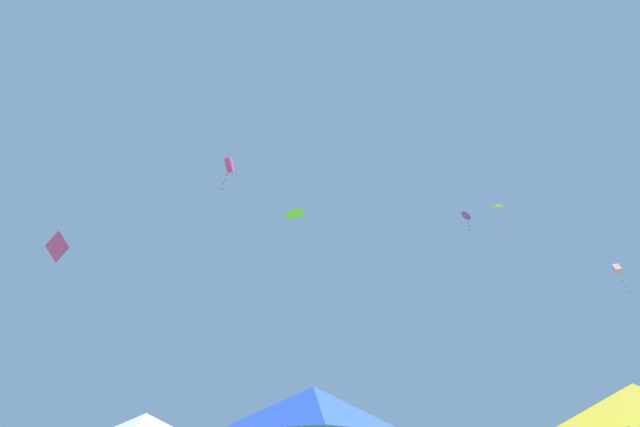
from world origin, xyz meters
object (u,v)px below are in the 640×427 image
object	(u,v)px
canopy_tent_blue	(313,409)
kite_purple_delta	(466,216)
kite_magenta_diamond	(58,247)
canopy_tent_yellow	(639,407)
kite_yellow_delta	(498,206)
kite_magenta_box	(229,166)
kite_lime_delta	(295,213)
kite_pink_box	(618,270)

from	to	relation	value
canopy_tent_blue	kite_purple_delta	xyz separation A→B (m)	(13.16, 17.15, 15.26)
kite_magenta_diamond	kite_purple_delta	size ratio (longest dim) A/B	0.90
canopy_tent_yellow	kite_yellow_delta	distance (m)	28.60
canopy_tent_yellow	kite_magenta_box	world-z (taller)	kite_magenta_box
kite_lime_delta	canopy_tent_blue	bearing A→B (deg)	-91.53
canopy_tent_blue	kite_yellow_delta	world-z (taller)	kite_yellow_delta
canopy_tent_yellow	kite_lime_delta	bearing A→B (deg)	109.37
canopy_tent_blue	kite_pink_box	distance (m)	16.56
canopy_tent_yellow	kite_magenta_diamond	xyz separation A→B (m)	(-23.40, 21.49, 12.21)
kite_pink_box	canopy_tent_blue	bearing A→B (deg)	-160.01
kite_magenta_diamond	kite_purple_delta	bearing A→B (deg)	-4.08
kite_yellow_delta	kite_magenta_diamond	xyz separation A→B (m)	(-32.37, 0.48, -5.00)
kite_magenta_box	kite_magenta_diamond	distance (m)	13.32
kite_pink_box	kite_lime_delta	bearing A→B (deg)	136.91
kite_magenta_box	kite_magenta_diamond	xyz separation A→B (m)	(-11.53, 5.11, -4.29)
kite_lime_delta	kite_pink_box	world-z (taller)	kite_lime_delta
kite_pink_box	kite_purple_delta	world-z (taller)	kite_purple_delta
canopy_tent_blue	kite_magenta_diamond	distance (m)	27.64
kite_purple_delta	kite_yellow_delta	bearing A→B (deg)	24.51
kite_yellow_delta	kite_purple_delta	world-z (taller)	kite_yellow_delta
canopy_tent_yellow	kite_magenta_box	bearing A→B (deg)	125.92
kite_magenta_diamond	kite_pink_box	world-z (taller)	kite_magenta_diamond
canopy_tent_blue	kite_lime_delta	bearing A→B (deg)	88.47
kite_pink_box	kite_purple_delta	size ratio (longest dim) A/B	0.90
kite_magenta_box	kite_purple_delta	bearing A→B (deg)	9.96
canopy_tent_blue	kite_pink_box	bearing A→B (deg)	19.99
canopy_tent_blue	kite_yellow_delta	size ratio (longest dim) A/B	1.73
canopy_tent_yellow	kite_yellow_delta	size ratio (longest dim) A/B	1.68
kite_magenta_diamond	kite_yellow_delta	bearing A→B (deg)	-0.85
kite_magenta_box	kite_yellow_delta	size ratio (longest dim) A/B	1.06
kite_magenta_box	canopy_tent_blue	bearing A→B (deg)	-73.38
kite_magenta_diamond	kite_pink_box	xyz separation A→B (m)	(30.04, -14.01, -5.57)
canopy_tent_yellow	kite_yellow_delta	world-z (taller)	kite_yellow_delta
kite_lime_delta	kite_magenta_diamond	bearing A→B (deg)	176.15
kite_yellow_delta	kite_lime_delta	bearing A→B (deg)	-177.84
kite_magenta_box	kite_purple_delta	world-z (taller)	kite_magenta_box
kite_magenta_box	kite_pink_box	size ratio (longest dim) A/B	1.57
kite_magenta_box	kite_yellow_delta	xyz separation A→B (m)	(20.84, 4.63, 0.71)
kite_yellow_delta	kite_pink_box	world-z (taller)	kite_yellow_delta
kite_magenta_box	kite_pink_box	xyz separation A→B (m)	(18.51, -8.90, -9.86)
kite_lime_delta	kite_magenta_box	bearing A→B (deg)	-139.42
canopy_tent_blue	kite_lime_delta	size ratio (longest dim) A/B	2.30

